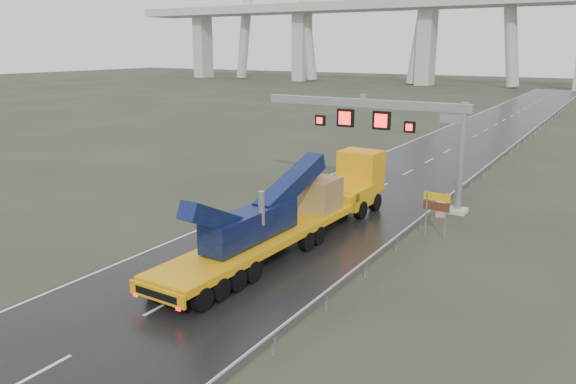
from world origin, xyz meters
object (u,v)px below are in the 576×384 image
Objects in this scene: heavy_haul_truck at (306,205)px; exit_sign_pair at (436,206)px; sign_gantry at (392,122)px; striped_barrier at (441,209)px.

heavy_haul_truck is 7.36m from exit_sign_pair.
sign_gantry is 8.35m from exit_sign_pair.
heavy_haul_truck is 20.17× the size of striped_barrier.
heavy_haul_truck reaches higher than striped_barrier.
heavy_haul_truck is at bearing -98.86° from sign_gantry.
sign_gantry reaches higher than exit_sign_pair.
striped_barrier is at bearing 107.94° from exit_sign_pair.
heavy_haul_truck reaches higher than exit_sign_pair.
heavy_haul_truck is (-1.43, -9.15, -3.80)m from sign_gantry.
heavy_haul_truck is at bearing -144.79° from exit_sign_pair.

